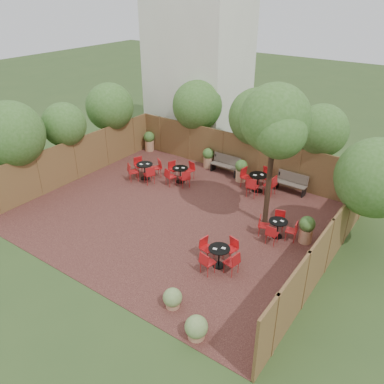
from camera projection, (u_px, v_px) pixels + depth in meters
The scene contains 13 objects.
ground at pixel (178, 216), 16.03m from camera, with size 80.00×80.00×0.00m, color #354F23.
courtyard_paving at pixel (178, 216), 16.02m from camera, with size 12.00×10.00×0.02m, color #351715.
fence_back at pixel (240, 155), 19.16m from camera, with size 12.00×0.08×2.00m, color brown.
fence_left at pixel (76, 160), 18.62m from camera, with size 0.08×10.00×2.00m, color brown.
fence_right at pixel (328, 246), 12.49m from camera, with size 0.08×10.00×2.00m, color brown.
neighbour_building at pixel (199, 70), 22.21m from camera, with size 5.00×4.00×8.00m, color silver.
overhang_foliage at pixel (187, 126), 17.49m from camera, with size 16.00×10.87×2.77m.
courtyard_tree at pixel (274, 124), 13.62m from camera, with size 2.66×2.56×5.46m.
park_bench_left at pixel (226, 164), 19.40m from camera, with size 1.48×0.48×0.91m.
park_bench_right at pixel (291, 182), 17.66m from camera, with size 1.44×0.48×0.88m.
bistro_tables at pixel (211, 193), 16.78m from camera, with size 8.78×7.15×0.93m.
planters at pixel (215, 168), 18.76m from camera, with size 11.00×4.05×1.10m.
low_shrubs at pixel (221, 309), 11.01m from camera, with size 3.34×3.06×0.68m.
Camera 1 is at (8.39, -10.84, 8.39)m, focal length 36.99 mm.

